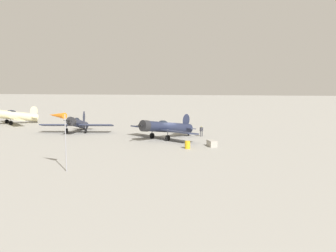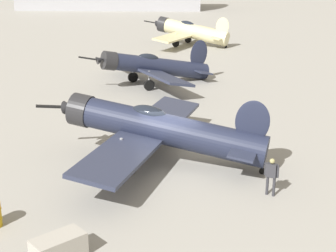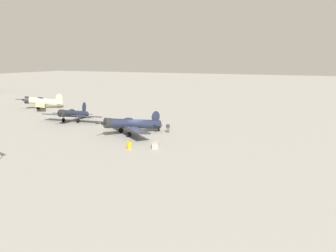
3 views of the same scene
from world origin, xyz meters
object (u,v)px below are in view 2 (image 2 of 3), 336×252
object	(u,v)px
airplane_foreground	(157,128)
ground_crew_mechanic	(271,173)
airplane_mid_apron	(153,66)
airplane_far_line	(190,31)
equipment_crate	(59,248)

from	to	relation	value
airplane_foreground	ground_crew_mechanic	distance (m)	5.89
airplane_mid_apron	airplane_far_line	world-z (taller)	airplane_far_line
airplane_foreground	equipment_crate	xyz separation A→B (m)	(5.36, 6.89, -1.24)
airplane_mid_apron	airplane_foreground	bearing A→B (deg)	65.82
airplane_far_line	equipment_crate	distance (m)	44.06
airplane_mid_apron	ground_crew_mechanic	bearing A→B (deg)	78.57
ground_crew_mechanic	equipment_crate	distance (m)	8.83
airplane_far_line	airplane_foreground	bearing A→B (deg)	111.47
airplane_foreground	airplane_mid_apron	size ratio (longest dim) A/B	0.93
airplane_mid_apron	equipment_crate	distance (m)	24.13
airplane_far_line	equipment_crate	bearing A→B (deg)	108.56
equipment_crate	airplane_mid_apron	bearing A→B (deg)	-113.72
airplane_foreground	airplane_mid_apron	distance (m)	15.79
airplane_foreground	airplane_mid_apron	xyz separation A→B (m)	(-4.34, -15.18, -0.18)
ground_crew_mechanic	equipment_crate	world-z (taller)	ground_crew_mechanic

